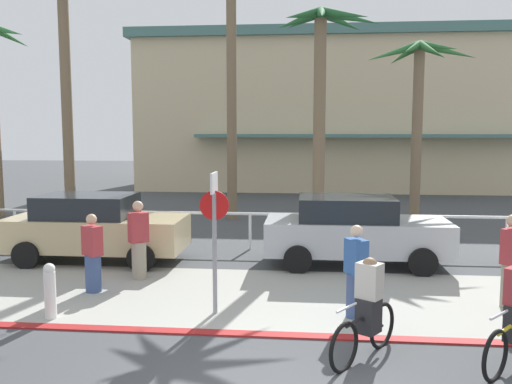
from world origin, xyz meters
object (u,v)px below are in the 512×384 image
Objects in this scene: palm_tree_2 at (62,30)px; palm_tree_4 at (323,64)px; pedestrian_0 at (511,265)px; pedestrian_3 at (356,276)px; stop_sign_bike_lane at (214,222)px; car_silver_2 at (354,230)px; pedestrian_1 at (139,243)px; palm_tree_5 at (418,80)px; palm_tree_3 at (230,22)px; bollard_0 at (50,290)px; car_tan_1 at (95,227)px; cyclist_black_0 at (367,310)px; pedestrian_2 at (93,257)px.

palm_tree_2 reaches higher than palm_tree_4.
pedestrian_0 is 1.06× the size of pedestrian_3.
stop_sign_bike_lane is at bearing -52.27° from palm_tree_2.
pedestrian_3 is (-0.28, -3.81, -0.10)m from car_silver_2.
pedestrian_1 is at bearing -54.83° from palm_tree_2.
palm_tree_2 is 1.36× the size of palm_tree_5.
pedestrian_1 is at bearing -95.93° from palm_tree_3.
pedestrian_1 is (0.76, 2.62, 0.30)m from bollard_0.
palm_tree_4 is at bearing 118.84° from pedestrian_0.
car_tan_1 is (-9.04, -6.40, -4.11)m from palm_tree_5.
palm_tree_3 is at bearing 96.55° from stop_sign_bike_lane.
stop_sign_bike_lane is at bearing -171.07° from pedestrian_0.
pedestrian_3 is at bearing -94.22° from car_silver_2.
palm_tree_4 reaches higher than pedestrian_1.
palm_tree_5 is 11.65m from pedestrian_1.
pedestrian_0 reaches higher than pedestrian_1.
palm_tree_5 is at bearing 46.97° from pedestrian_1.
pedestrian_1 is (-4.58, 3.69, 0.12)m from cyclist_black_0.
palm_tree_4 is at bearing 73.79° from stop_sign_bike_lane.
stop_sign_bike_lane is 11.85m from palm_tree_5.
cyclist_black_0 is (3.71, -12.02, -6.42)m from palm_tree_3.
bollard_0 is 4.28m from car_tan_1.
car_silver_2 is at bearing 131.12° from pedestrian_0.
cyclist_black_0 is at bearing -139.52° from pedestrian_0.
stop_sign_bike_lane is 3.04m from pedestrian_2.
pedestrian_1 is (-7.42, -7.95, -4.16)m from palm_tree_5.
cyclist_black_0 is at bearing -32.49° from stop_sign_bike_lane.
stop_sign_bike_lane reaches higher than pedestrian_0.
palm_tree_3 reaches higher than pedestrian_0.
cyclist_black_0 is 0.87× the size of pedestrian_1.
pedestrian_1 is (-4.83, -1.75, -0.05)m from car_silver_2.
pedestrian_0 is (11.98, -7.68, -5.78)m from palm_tree_2.
palm_tree_2 is 1.96× the size of car_tan_1.
bollard_0 is at bearing -169.28° from stop_sign_bike_lane.
pedestrian_2 is at bearing -128.61° from palm_tree_4.
palm_tree_5 is (11.96, 1.52, -1.61)m from palm_tree_2.
cyclist_black_0 is at bearing -89.06° from pedestrian_3.
palm_tree_3 reaches higher than palm_tree_5.
cyclist_black_0 is (5.34, -1.07, 0.18)m from bollard_0.
palm_tree_3 is 13.21m from pedestrian_0.
pedestrian_2 is (0.13, 1.59, 0.23)m from bollard_0.
pedestrian_2 is at bearing 152.97° from cyclist_black_0.
palm_tree_5 is (8.18, 10.58, 4.47)m from bollard_0.
pedestrian_3 is at bearing -11.18° from pedestrian_2.
bollard_0 is 7.11m from car_silver_2.
stop_sign_bike_lane reaches higher than pedestrian_2.
pedestrian_1 is at bearing -133.03° from palm_tree_5.
palm_tree_2 is 4.87× the size of pedestrian_0.
pedestrian_0 is at bearing -55.46° from palm_tree_3.
cyclist_black_0 is at bearing -86.70° from palm_tree_4.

